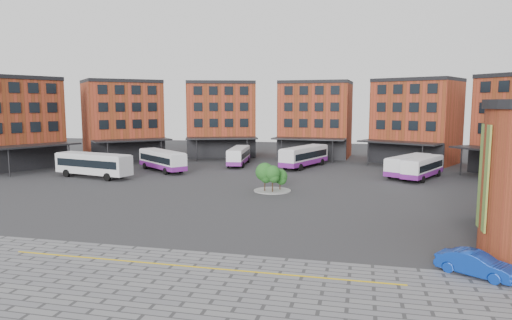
% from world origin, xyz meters
% --- Properties ---
extents(ground, '(160.00, 160.00, 0.00)m').
position_xyz_m(ground, '(0.00, 0.00, 0.00)').
color(ground, '#28282B').
rests_on(ground, ground).
extents(yellow_line, '(26.00, 0.15, 0.02)m').
position_xyz_m(yellow_line, '(2.00, -14.00, 0.03)').
color(yellow_line, gold).
rests_on(yellow_line, paving_zone).
extents(main_building, '(94.14, 42.48, 14.60)m').
position_xyz_m(main_building, '(-4.77, 38.25, 7.23)').
color(main_building, maroon).
rests_on(main_building, ground).
extents(tree_island, '(4.40, 4.40, 3.44)m').
position_xyz_m(tree_island, '(1.93, 11.59, 1.91)').
color(tree_island, gray).
rests_on(tree_island, ground).
extents(bus_a, '(12.31, 5.39, 3.39)m').
position_xyz_m(bus_a, '(-24.35, 16.02, 2.01)').
color(bus_a, silver).
rests_on(bus_a, ground).
extents(bus_b, '(10.32, 9.10, 3.16)m').
position_xyz_m(bus_b, '(-17.63, 23.99, 1.71)').
color(bus_b, silver).
rests_on(bus_b, ground).
extents(bus_c, '(3.60, 10.75, 2.97)m').
position_xyz_m(bus_c, '(-7.96, 33.17, 1.61)').
color(bus_c, white).
rests_on(bus_c, ground).
extents(bus_d, '(6.76, 12.23, 3.39)m').
position_xyz_m(bus_d, '(3.12, 33.04, 1.83)').
color(bus_d, silver).
rests_on(bus_d, ground).
extents(bus_e, '(7.31, 10.37, 2.97)m').
position_xyz_m(bus_e, '(18.75, 27.16, 1.61)').
color(bus_e, white).
rests_on(bus_e, ground).
extents(bus_f, '(6.68, 10.56, 2.97)m').
position_xyz_m(bus_f, '(20.45, 25.47, 1.61)').
color(bus_f, white).
rests_on(bus_f, ground).
extents(blue_car, '(4.66, 3.68, 1.48)m').
position_xyz_m(blue_car, '(19.11, -11.48, 0.74)').
color(blue_car, '#0B3097').
rests_on(blue_car, ground).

